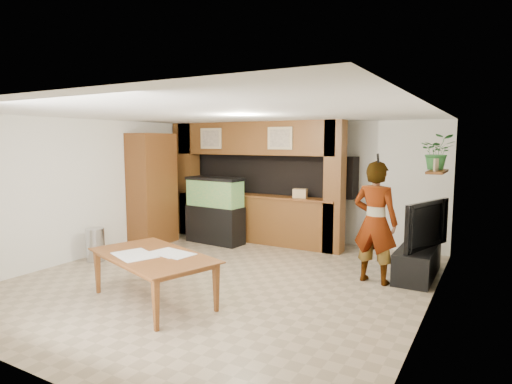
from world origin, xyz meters
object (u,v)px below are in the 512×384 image
Objects in this scene: pantry_cabinet at (152,189)px; television at (419,224)px; dining_table at (151,279)px; aquarium at (215,211)px; person at (375,222)px.

pantry_cabinet is 1.79× the size of television.
aquarium is at bearing 129.04° from dining_table.
dining_table is (-2.96, -2.99, -0.54)m from television.
pantry_cabinet is at bearing 3.76° from person.
pantry_cabinet reaches higher than television.
aquarium reaches higher than television.
pantry_cabinet reaches higher than person.
person is (3.66, -0.93, 0.25)m from aquarium.
person is at bearing -3.00° from pantry_cabinet.
pantry_cabinet is 1.24× the size of person.
aquarium is 0.75× the size of person.
aquarium is at bearing -7.46° from person.
dining_table is (1.24, -3.28, -0.37)m from aquarium.
aquarium is at bearing 104.21° from television.
dining_table is at bearing -47.47° from pantry_cabinet.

